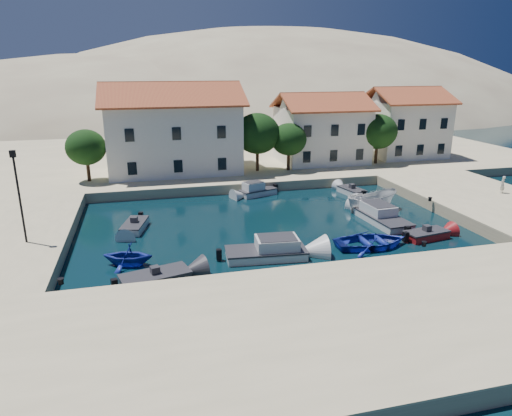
{
  "coord_description": "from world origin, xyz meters",
  "views": [
    {
      "loc": [
        -9.51,
        -23.5,
        12.29
      ],
      "look_at": [
        -1.42,
        8.59,
        2.0
      ],
      "focal_mm": 32.0,
      "sensor_mm": 36.0,
      "label": 1
    }
  ],
  "objects_px": {
    "building_left": "(173,127)",
    "cabin_cruiser_south": "(266,251)",
    "building_mid": "(322,127)",
    "lamppost": "(18,188)",
    "cabin_cruiser_east": "(383,217)",
    "pedestrian": "(503,185)",
    "boat_east": "(371,210)",
    "rowboat_south": "(371,247)",
    "building_right": "(405,121)"
  },
  "relations": [
    {
      "from": "building_left",
      "to": "cabin_cruiser_south",
      "type": "xyz_separation_m",
      "value": [
        4.05,
        -24.25,
        -5.46
      ]
    },
    {
      "from": "building_mid",
      "to": "lamppost",
      "type": "height_order",
      "value": "building_mid"
    },
    {
      "from": "cabin_cruiser_east",
      "to": "pedestrian",
      "type": "height_order",
      "value": "pedestrian"
    },
    {
      "from": "building_left",
      "to": "pedestrian",
      "type": "bearing_deg",
      "value": -30.99
    },
    {
      "from": "building_mid",
      "to": "building_left",
      "type": "bearing_deg",
      "value": -176.82
    },
    {
      "from": "cabin_cruiser_east",
      "to": "lamppost",
      "type": "bearing_deg",
      "value": 87.1
    },
    {
      "from": "cabin_cruiser_east",
      "to": "boat_east",
      "type": "distance_m",
      "value": 3.44
    },
    {
      "from": "building_left",
      "to": "cabin_cruiser_south",
      "type": "bearing_deg",
      "value": -80.52
    },
    {
      "from": "building_mid",
      "to": "boat_east",
      "type": "height_order",
      "value": "building_mid"
    },
    {
      "from": "building_mid",
      "to": "pedestrian",
      "type": "bearing_deg",
      "value": -59.5
    },
    {
      "from": "boat_east",
      "to": "building_mid",
      "type": "bearing_deg",
      "value": -15.6
    },
    {
      "from": "building_mid",
      "to": "rowboat_south",
      "type": "distance_m",
      "value": 26.45
    },
    {
      "from": "rowboat_south",
      "to": "pedestrian",
      "type": "distance_m",
      "value": 18.38
    },
    {
      "from": "building_mid",
      "to": "building_right",
      "type": "height_order",
      "value": "building_right"
    },
    {
      "from": "building_left",
      "to": "rowboat_south",
      "type": "distance_m",
      "value": 27.57
    },
    {
      "from": "building_mid",
      "to": "rowboat_south",
      "type": "xyz_separation_m",
      "value": [
        -6.18,
        -25.18,
        -5.22
      ]
    },
    {
      "from": "building_left",
      "to": "lamppost",
      "type": "bearing_deg",
      "value": -119.9
    },
    {
      "from": "building_left",
      "to": "cabin_cruiser_east",
      "type": "distance_m",
      "value": 25.5
    },
    {
      "from": "building_mid",
      "to": "cabin_cruiser_east",
      "type": "relative_size",
      "value": 1.81
    },
    {
      "from": "building_mid",
      "to": "cabin_cruiser_east",
      "type": "height_order",
      "value": "building_mid"
    },
    {
      "from": "building_right",
      "to": "boat_east",
      "type": "distance_m",
      "value": 23.74
    },
    {
      "from": "building_left",
      "to": "lamppost",
      "type": "xyz_separation_m",
      "value": [
        -11.5,
        -20.0,
        -1.18
      ]
    },
    {
      "from": "lamppost",
      "to": "boat_east",
      "type": "height_order",
      "value": "lamppost"
    },
    {
      "from": "building_mid",
      "to": "cabin_cruiser_east",
      "type": "bearing_deg",
      "value": -97.57
    },
    {
      "from": "building_left",
      "to": "building_right",
      "type": "xyz_separation_m",
      "value": [
        30.0,
        2.0,
        -0.46
      ]
    },
    {
      "from": "cabin_cruiser_south",
      "to": "boat_east",
      "type": "bearing_deg",
      "value": 38.72
    },
    {
      "from": "lamppost",
      "to": "building_mid",
      "type": "bearing_deg",
      "value": 35.45
    },
    {
      "from": "cabin_cruiser_south",
      "to": "lamppost",
      "type": "bearing_deg",
      "value": 169.9
    },
    {
      "from": "building_mid",
      "to": "lamppost",
      "type": "distance_m",
      "value": 36.21
    },
    {
      "from": "building_left",
      "to": "boat_east",
      "type": "xyz_separation_m",
      "value": [
        15.97,
        -16.36,
        -5.94
      ]
    },
    {
      "from": "building_right",
      "to": "lamppost",
      "type": "bearing_deg",
      "value": -152.07
    },
    {
      "from": "building_mid",
      "to": "lamppost",
      "type": "xyz_separation_m",
      "value": [
        -29.5,
        -21.0,
        -0.47
      ]
    },
    {
      "from": "boat_east",
      "to": "pedestrian",
      "type": "height_order",
      "value": "pedestrian"
    },
    {
      "from": "building_left",
      "to": "cabin_cruiser_east",
      "type": "relative_size",
      "value": 2.54
    },
    {
      "from": "cabin_cruiser_south",
      "to": "rowboat_south",
      "type": "distance_m",
      "value": 7.79
    },
    {
      "from": "building_right",
      "to": "cabin_cruiser_east",
      "type": "height_order",
      "value": "building_right"
    },
    {
      "from": "building_mid",
      "to": "pedestrian",
      "type": "distance_m",
      "value": 21.48
    },
    {
      "from": "building_right",
      "to": "rowboat_south",
      "type": "height_order",
      "value": "building_right"
    },
    {
      "from": "building_mid",
      "to": "boat_east",
      "type": "xyz_separation_m",
      "value": [
        -2.03,
        -17.36,
        -5.22
      ]
    },
    {
      "from": "building_right",
      "to": "pedestrian",
      "type": "height_order",
      "value": "building_right"
    },
    {
      "from": "cabin_cruiser_east",
      "to": "pedestrian",
      "type": "relative_size",
      "value": 3.59
    },
    {
      "from": "building_mid",
      "to": "boat_east",
      "type": "distance_m",
      "value": 18.24
    },
    {
      "from": "cabin_cruiser_east",
      "to": "pedestrian",
      "type": "bearing_deg",
      "value": -83.43
    },
    {
      "from": "pedestrian",
      "to": "building_mid",
      "type": "bearing_deg",
      "value": -79.82
    },
    {
      "from": "cabin_cruiser_south",
      "to": "cabin_cruiser_east",
      "type": "bearing_deg",
      "value": 27.38
    },
    {
      "from": "building_left",
      "to": "building_mid",
      "type": "relative_size",
      "value": 1.4
    },
    {
      "from": "boat_east",
      "to": "cabin_cruiser_south",
      "type": "bearing_deg",
      "value": 114.57
    },
    {
      "from": "building_left",
      "to": "lamppost",
      "type": "relative_size",
      "value": 2.36
    },
    {
      "from": "boat_east",
      "to": "pedestrian",
      "type": "relative_size",
      "value": 3.14
    },
    {
      "from": "building_left",
      "to": "cabin_cruiser_east",
      "type": "height_order",
      "value": "building_left"
    }
  ]
}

